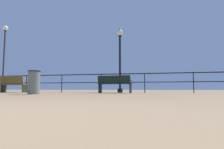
{
  "coord_description": "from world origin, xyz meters",
  "views": [
    {
      "loc": [
        1.47,
        -0.91,
        0.22
      ],
      "look_at": [
        -0.47,
        7.99,
        0.96
      ],
      "focal_mm": 27.8,
      "sensor_mm": 36.0,
      "label": 1
    }
  ],
  "objects_px": {
    "bench_far_left": "(13,83)",
    "trash_bin": "(34,82)",
    "bench_near_left": "(114,83)",
    "lamppost_center": "(120,54)",
    "lamppost_left": "(4,48)"
  },
  "relations": [
    {
      "from": "lamppost_center",
      "to": "bench_near_left",
      "type": "bearing_deg",
      "value": -95.47
    },
    {
      "from": "bench_near_left",
      "to": "lamppost_center",
      "type": "relative_size",
      "value": 0.46
    },
    {
      "from": "bench_near_left",
      "to": "trash_bin",
      "type": "bearing_deg",
      "value": -136.82
    },
    {
      "from": "lamppost_center",
      "to": "trash_bin",
      "type": "xyz_separation_m",
      "value": [
        -2.83,
        -3.63,
        -1.75
      ]
    },
    {
      "from": "bench_far_left",
      "to": "bench_near_left",
      "type": "bearing_deg",
      "value": 0.09
    },
    {
      "from": "bench_near_left",
      "to": "lamppost_left",
      "type": "bearing_deg",
      "value": 172.17
    },
    {
      "from": "bench_far_left",
      "to": "trash_bin",
      "type": "distance_m",
      "value": 4.14
    },
    {
      "from": "bench_near_left",
      "to": "bench_far_left",
      "type": "bearing_deg",
      "value": -179.91
    },
    {
      "from": "bench_far_left",
      "to": "lamppost_center",
      "type": "bearing_deg",
      "value": 10.05
    },
    {
      "from": "bench_near_left",
      "to": "trash_bin",
      "type": "height_order",
      "value": "trash_bin"
    },
    {
      "from": "bench_near_left",
      "to": "lamppost_left",
      "type": "relative_size",
      "value": 0.38
    },
    {
      "from": "lamppost_center",
      "to": "bench_far_left",
      "type": "bearing_deg",
      "value": -169.95
    },
    {
      "from": "lamppost_center",
      "to": "trash_bin",
      "type": "relative_size",
      "value": 4.02
    },
    {
      "from": "bench_far_left",
      "to": "lamppost_center",
      "type": "xyz_separation_m",
      "value": [
        6.1,
        1.08,
        1.7
      ]
    },
    {
      "from": "trash_bin",
      "to": "bench_near_left",
      "type": "bearing_deg",
      "value": 43.18
    }
  ]
}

